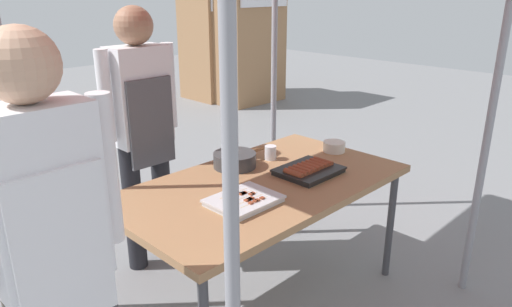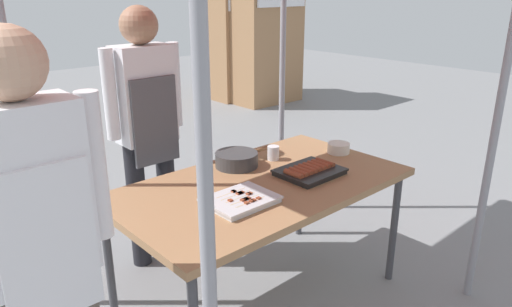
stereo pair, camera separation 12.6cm
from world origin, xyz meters
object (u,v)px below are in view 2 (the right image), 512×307
object	(u,v)px
drink_cup_near_edge	(273,153)
customer_nearby	(37,234)
stall_table	(262,191)
vendor_woman	(146,118)
tray_grilled_sausages	(310,171)
tray_meat_skewers	(241,200)
condiment_bowl	(338,148)
neighbor_stall_left	(233,36)
cooking_wok	(237,159)
neighbor_stall_right	(264,35)

from	to	relation	value
drink_cup_near_edge	customer_nearby	world-z (taller)	customer_nearby
stall_table	vendor_woman	size ratio (longest dim) A/B	0.97
stall_table	tray_grilled_sausages	size ratio (longest dim) A/B	4.65
tray_meat_skewers	condiment_bowl	world-z (taller)	condiment_bowl
condiment_bowl	neighbor_stall_left	bearing A→B (deg)	57.91
cooking_wok	drink_cup_near_edge	world-z (taller)	drink_cup_near_edge
condiment_bowl	neighbor_stall_right	xyz separation A→B (m)	(2.84, 3.74, 0.25)
customer_nearby	neighbor_stall_right	size ratio (longest dim) A/B	0.80
condiment_bowl	vendor_woman	bearing A→B (deg)	138.63
stall_table	tray_meat_skewers	xyz separation A→B (m)	(-0.26, -0.13, 0.07)
condiment_bowl	neighbor_stall_left	size ratio (longest dim) A/B	0.07
condiment_bowl	cooking_wok	bearing A→B (deg)	158.47
vendor_woman	customer_nearby	xyz separation A→B (m)	(-1.01, -1.05, 0.00)
tray_meat_skewers	condiment_bowl	size ratio (longest dim) A/B	2.36
condiment_bowl	neighbor_stall_right	world-z (taller)	neighbor_stall_right
neighbor_stall_left	neighbor_stall_right	size ratio (longest dim) A/B	0.96
stall_table	condiment_bowl	size ratio (longest dim) A/B	11.36
cooking_wok	neighbor_stall_left	bearing A→B (deg)	50.61
tray_grilled_sausages	neighbor_stall_right	world-z (taller)	neighbor_stall_right
tray_grilled_sausages	neighbor_stall_right	xyz separation A→B (m)	(3.26, 3.87, 0.26)
cooking_wok	stall_table	bearing A→B (deg)	-100.63
condiment_bowl	tray_grilled_sausages	bearing A→B (deg)	-163.01
vendor_woman	neighbor_stall_left	world-z (taller)	neighbor_stall_left
tray_meat_skewers	customer_nearby	world-z (taller)	customer_nearby
condiment_bowl	vendor_woman	size ratio (longest dim) A/B	0.09
vendor_woman	customer_nearby	world-z (taller)	customer_nearby
stall_table	tray_meat_skewers	size ratio (longest dim) A/B	4.81
customer_nearby	tray_meat_skewers	bearing A→B (deg)	6.23
stall_table	tray_grilled_sausages	bearing A→B (deg)	-20.85
stall_table	condiment_bowl	xyz separation A→B (m)	(0.68, 0.02, 0.08)
tray_meat_skewers	customer_nearby	size ratio (longest dim) A/B	0.20
cooking_wok	neighbor_stall_left	distance (m)	5.28
tray_meat_skewers	condiment_bowl	xyz separation A→B (m)	(0.95, 0.15, 0.01)
cooking_wok	neighbor_stall_left	world-z (taller)	neighbor_stall_left
customer_nearby	neighbor_stall_right	bearing A→B (deg)	40.05
stall_table	neighbor_stall_left	bearing A→B (deg)	52.01
vendor_woman	neighbor_stall_right	size ratio (longest dim) A/B	0.80
cooking_wok	drink_cup_near_edge	xyz separation A→B (m)	(0.24, -0.06, -0.00)
condiment_bowl	drink_cup_near_edge	world-z (taller)	drink_cup_near_edge
neighbor_stall_left	neighbor_stall_right	world-z (taller)	neighbor_stall_right
tray_grilled_sausages	neighbor_stall_left	distance (m)	5.44
condiment_bowl	customer_nearby	distance (m)	1.94
condiment_bowl	neighbor_stall_right	size ratio (longest dim) A/B	0.07
cooking_wok	neighbor_stall_left	xyz separation A→B (m)	(3.35, 4.07, 0.20)
tray_grilled_sausages	condiment_bowl	distance (m)	0.43
tray_grilled_sausages	customer_nearby	xyz separation A→B (m)	(-1.49, -0.13, 0.21)
vendor_woman	neighbor_stall_left	size ratio (longest dim) A/B	0.84
vendor_woman	cooking_wok	bearing A→B (deg)	116.27
tray_grilled_sausages	neighbor_stall_right	bearing A→B (deg)	49.86
customer_nearby	neighbor_stall_left	xyz separation A→B (m)	(4.62, 4.58, 0.01)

